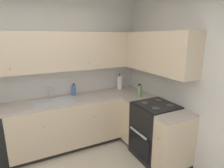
# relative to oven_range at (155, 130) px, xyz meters

# --- Properties ---
(wall_back) EXTENTS (3.99, 0.05, 2.69)m
(wall_back) POSITION_rel_oven_range_xyz_m (-1.66, 1.25, 0.88)
(wall_back) COLOR silver
(wall_back) RESTS_ON ground_plane
(wall_right) EXTENTS (0.05, 3.65, 2.69)m
(wall_right) POSITION_rel_oven_range_xyz_m (0.31, -0.55, 0.88)
(wall_right) COLOR silver
(wall_right) RESTS_ON ground_plane
(lower_cabinets_back) EXTENTS (1.88, 0.62, 0.88)m
(lower_cabinets_back) POSITION_rel_oven_range_xyz_m (-1.26, 0.92, -0.02)
(lower_cabinets_back) COLOR beige
(lower_cabinets_back) RESTS_ON ground_plane
(countertop_back) EXTENTS (3.08, 0.60, 0.03)m
(countertop_back) POSITION_rel_oven_range_xyz_m (-1.26, 0.92, 0.43)
(countertop_back) COLOR #B7A89E
(countertop_back) RESTS_ON lower_cabinets_back
(lower_cabinets_right) EXTENTS (0.62, 1.20, 0.88)m
(lower_cabinets_right) POSITION_rel_oven_range_xyz_m (-0.02, 0.05, -0.02)
(lower_cabinets_right) COLOR beige
(lower_cabinets_right) RESTS_ON ground_plane
(countertop_right) EXTENTS (0.60, 1.20, 0.03)m
(countertop_right) POSITION_rel_oven_range_xyz_m (-0.02, 0.05, 0.43)
(countertop_right) COLOR #B7A89E
(countertop_right) RESTS_ON lower_cabinets_right
(oven_range) EXTENTS (0.68, 0.62, 1.07)m
(oven_range) POSITION_rel_oven_range_xyz_m (0.00, 0.00, 0.00)
(oven_range) COLOR black
(oven_range) RESTS_ON ground_plane
(upper_cabinets_back) EXTENTS (2.76, 0.34, 0.65)m
(upper_cabinets_back) POSITION_rel_oven_range_xyz_m (-1.42, 1.06, 1.27)
(upper_cabinets_back) COLOR beige
(upper_cabinets_right) EXTENTS (0.32, 1.75, 0.65)m
(upper_cabinets_right) POSITION_rel_oven_range_xyz_m (0.12, 0.35, 1.27)
(upper_cabinets_right) COLOR beige
(sink) EXTENTS (0.66, 0.40, 0.10)m
(sink) POSITION_rel_oven_range_xyz_m (-1.45, 0.89, 0.41)
(sink) COLOR #B7B7BC
(sink) RESTS_ON countertop_back
(faucet) EXTENTS (0.07, 0.16, 0.21)m
(faucet) POSITION_rel_oven_range_xyz_m (-1.45, 1.10, 0.57)
(faucet) COLOR silver
(faucet) RESTS_ON countertop_back
(soap_bottle) EXTENTS (0.07, 0.07, 0.22)m
(soap_bottle) POSITION_rel_oven_range_xyz_m (-1.05, 1.10, 0.55)
(soap_bottle) COLOR #3F72BF
(soap_bottle) RESTS_ON countertop_back
(paper_towel_roll) EXTENTS (0.11, 0.11, 0.34)m
(paper_towel_roll) POSITION_rel_oven_range_xyz_m (-0.08, 1.08, 0.59)
(paper_towel_roll) COLOR white
(paper_towel_roll) RESTS_ON countertop_back
(oil_bottle) EXTENTS (0.08, 0.08, 0.24)m
(oil_bottle) POSITION_rel_oven_range_xyz_m (-0.02, 0.47, 0.56)
(oil_bottle) COLOR #729E66
(oil_bottle) RESTS_ON countertop_right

